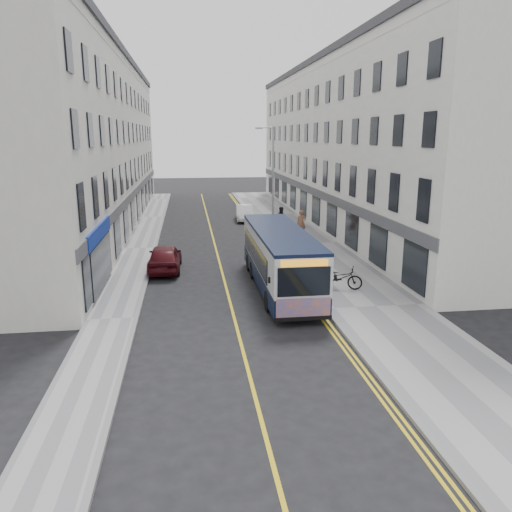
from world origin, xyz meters
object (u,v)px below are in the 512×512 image
object	(u,v)px
pedestrian_near	(301,223)
car_white	(244,213)
city_bus	(280,257)
bicycle	(340,277)
pedestrian_far	(282,219)
streetlamp	(272,179)
car_maroon	(165,257)

from	to	relation	value
pedestrian_near	car_white	world-z (taller)	pedestrian_near
pedestrian_near	car_white	size ratio (longest dim) A/B	0.47
pedestrian_near	city_bus	bearing A→B (deg)	-105.28
bicycle	pedestrian_far	world-z (taller)	pedestrian_far
streetlamp	pedestrian_far	bearing A→B (deg)	64.65
pedestrian_far	car_maroon	size ratio (longest dim) A/B	0.43
bicycle	car_white	xyz separation A→B (m)	(-2.25, 21.28, 0.01)
streetlamp	bicycle	distance (m)	13.12
bicycle	car_maroon	xyz separation A→B (m)	(-8.59, 5.01, 0.08)
pedestrian_far	car_white	size ratio (longest dim) A/B	0.46
pedestrian_far	streetlamp	bearing A→B (deg)	-119.45
pedestrian_near	pedestrian_far	world-z (taller)	pedestrian_near
bicycle	pedestrian_near	xyz separation A→B (m)	(1.01, 12.92, 0.41)
city_bus	car_white	size ratio (longest dim) A/B	2.46
pedestrian_near	car_white	distance (m)	8.97
city_bus	car_white	bearing A→B (deg)	88.28
city_bus	pedestrian_far	world-z (taller)	city_bus
streetlamp	pedestrian_near	size ratio (longest dim) A/B	4.13
car_white	city_bus	bearing A→B (deg)	-87.83
pedestrian_near	car_maroon	bearing A→B (deg)	-138.23
car_maroon	streetlamp	bearing A→B (deg)	-132.73
city_bus	car_maroon	distance (m)	7.25
city_bus	car_maroon	size ratio (longest dim) A/B	2.31
car_white	car_maroon	distance (m)	17.46
streetlamp	bicycle	xyz separation A→B (m)	(1.28, -12.52, -3.71)
city_bus	pedestrian_far	size ratio (longest dim) A/B	5.37
bicycle	car_maroon	bearing A→B (deg)	83.99
pedestrian_far	car_maroon	bearing A→B (deg)	-134.25
bicycle	car_maroon	world-z (taller)	car_maroon
city_bus	pedestrian_near	bearing A→B (deg)	72.47
streetlamp	car_maroon	distance (m)	11.09
car_maroon	car_white	bearing A→B (deg)	-109.80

